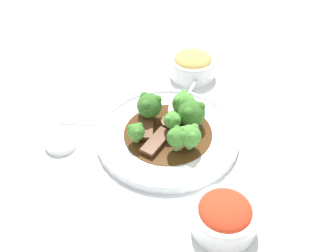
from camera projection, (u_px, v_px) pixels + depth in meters
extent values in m
plane|color=silver|center=(168.00, 138.00, 0.80)|extent=(4.00, 4.00, 0.00)
cylinder|color=white|center=(168.00, 136.00, 0.80)|extent=(0.29, 0.29, 0.01)
torus|color=white|center=(168.00, 133.00, 0.79)|extent=(0.29, 0.29, 0.01)
cylinder|color=#4C2D14|center=(168.00, 133.00, 0.79)|extent=(0.18, 0.18, 0.00)
cube|color=#56331E|center=(145.00, 127.00, 0.79)|extent=(0.07, 0.04, 0.01)
cube|color=brown|center=(173.00, 120.00, 0.81)|extent=(0.04, 0.06, 0.01)
cube|color=#56331E|center=(157.00, 141.00, 0.76)|extent=(0.08, 0.06, 0.01)
cylinder|color=#7FA84C|center=(172.00, 129.00, 0.78)|extent=(0.01, 0.01, 0.02)
sphere|color=#4C8E38|center=(172.00, 121.00, 0.77)|extent=(0.03, 0.03, 0.03)
sphere|color=#4C8E38|center=(173.00, 114.00, 0.77)|extent=(0.01, 0.01, 0.01)
sphere|color=#4C8E38|center=(168.00, 119.00, 0.76)|extent=(0.01, 0.01, 0.01)
sphere|color=#4C8E38|center=(177.00, 120.00, 0.76)|extent=(0.01, 0.01, 0.01)
cylinder|color=#8EB756|center=(150.00, 115.00, 0.82)|extent=(0.02, 0.02, 0.01)
sphere|color=#387028|center=(149.00, 106.00, 0.80)|extent=(0.05, 0.05, 0.05)
sphere|color=#387028|center=(145.00, 96.00, 0.80)|extent=(0.02, 0.02, 0.02)
sphere|color=#387028|center=(146.00, 105.00, 0.78)|extent=(0.02, 0.02, 0.02)
sphere|color=#387028|center=(157.00, 100.00, 0.79)|extent=(0.02, 0.02, 0.02)
cylinder|color=#8EB756|center=(137.00, 139.00, 0.77)|extent=(0.01, 0.01, 0.01)
sphere|color=#427F2D|center=(136.00, 132.00, 0.75)|extent=(0.03, 0.03, 0.03)
sphere|color=#427F2D|center=(131.00, 128.00, 0.75)|extent=(0.01, 0.01, 0.01)
sphere|color=#427F2D|center=(137.00, 132.00, 0.74)|extent=(0.01, 0.01, 0.01)
sphere|color=#427F2D|center=(140.00, 126.00, 0.75)|extent=(0.01, 0.01, 0.01)
cylinder|color=#8EB756|center=(177.00, 146.00, 0.75)|extent=(0.01, 0.01, 0.02)
sphere|color=#427F2D|center=(177.00, 137.00, 0.73)|extent=(0.04, 0.04, 0.04)
sphere|color=#427F2D|center=(171.00, 135.00, 0.72)|extent=(0.01, 0.01, 0.01)
sphere|color=#427F2D|center=(182.00, 136.00, 0.72)|extent=(0.01, 0.01, 0.01)
sphere|color=#427F2D|center=(177.00, 129.00, 0.73)|extent=(0.01, 0.01, 0.01)
cylinder|color=#8EB756|center=(191.00, 122.00, 0.80)|extent=(0.02, 0.02, 0.01)
sphere|color=#387028|center=(191.00, 113.00, 0.79)|extent=(0.06, 0.06, 0.06)
sphere|color=#387028|center=(189.00, 113.00, 0.77)|extent=(0.02, 0.02, 0.02)
sphere|color=#387028|center=(200.00, 107.00, 0.78)|extent=(0.02, 0.02, 0.02)
sphere|color=#387028|center=(186.00, 103.00, 0.79)|extent=(0.02, 0.02, 0.02)
cylinder|color=#8EB756|center=(189.00, 145.00, 0.75)|extent=(0.01, 0.01, 0.01)
sphere|color=#4C8E38|center=(190.00, 136.00, 0.74)|extent=(0.04, 0.04, 0.04)
sphere|color=#4C8E38|center=(193.00, 136.00, 0.72)|extent=(0.02, 0.02, 0.02)
sphere|color=#4C8E38|center=(195.00, 128.00, 0.74)|extent=(0.02, 0.02, 0.02)
sphere|color=#4C8E38|center=(183.00, 130.00, 0.73)|extent=(0.02, 0.02, 0.02)
cylinder|color=#8EB756|center=(184.00, 113.00, 0.82)|extent=(0.02, 0.02, 0.01)
sphere|color=#4C8E38|center=(184.00, 104.00, 0.81)|extent=(0.05, 0.05, 0.05)
sphere|color=#4C8E38|center=(190.00, 101.00, 0.79)|extent=(0.02, 0.02, 0.02)
sphere|color=#4C8E38|center=(184.00, 94.00, 0.81)|extent=(0.02, 0.02, 0.02)
sphere|color=#4C8E38|center=(178.00, 101.00, 0.79)|extent=(0.02, 0.02, 0.02)
ellipsoid|color=silver|center=(180.00, 107.00, 0.83)|extent=(0.08, 0.07, 0.01)
cylinder|color=silver|center=(198.00, 77.00, 0.92)|extent=(0.17, 0.06, 0.01)
cylinder|color=white|center=(223.00, 225.00, 0.65)|extent=(0.06, 0.06, 0.01)
cylinder|color=white|center=(224.00, 219.00, 0.63)|extent=(0.11, 0.11, 0.04)
torus|color=white|center=(225.00, 211.00, 0.62)|extent=(0.11, 0.11, 0.01)
ellipsoid|color=red|center=(225.00, 210.00, 0.62)|extent=(0.08, 0.08, 0.03)
cylinder|color=white|center=(192.00, 74.00, 0.97)|extent=(0.06, 0.06, 0.01)
cylinder|color=white|center=(193.00, 68.00, 0.96)|extent=(0.11, 0.11, 0.04)
torus|color=white|center=(193.00, 60.00, 0.94)|extent=(0.11, 0.11, 0.01)
ellipsoid|color=tan|center=(193.00, 59.00, 0.94)|extent=(0.09, 0.09, 0.03)
cylinder|color=white|center=(61.00, 144.00, 0.78)|extent=(0.06, 0.06, 0.01)
torus|color=white|center=(61.00, 142.00, 0.78)|extent=(0.06, 0.06, 0.01)
cube|color=white|center=(83.00, 106.00, 0.87)|extent=(0.12, 0.07, 0.01)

